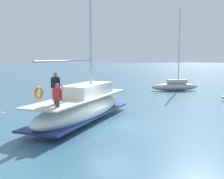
# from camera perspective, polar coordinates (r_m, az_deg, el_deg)

# --- Properties ---
(ground_plane) EXTENTS (400.00, 400.00, 0.00)m
(ground_plane) POSITION_cam_1_polar(r_m,az_deg,el_deg) (15.37, 0.06, -7.61)
(ground_plane) COLOR #38607A
(main_sailboat) EXTENTS (8.10, 8.83, 13.98)m
(main_sailboat) POSITION_cam_1_polar(r_m,az_deg,el_deg) (16.58, -6.04, -3.37)
(main_sailboat) COLOR white
(main_sailboat) RESTS_ON ground
(moored_cutter_left) EXTENTS (3.18, 5.70, 9.42)m
(moored_cutter_left) POSITION_cam_1_polar(r_m,az_deg,el_deg) (32.80, 13.00, 0.83)
(moored_cutter_left) COLOR #B7B2A8
(moored_cutter_left) RESTS_ON ground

